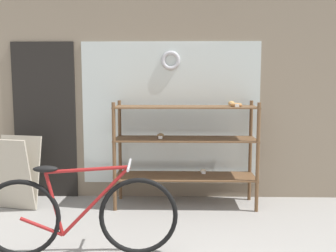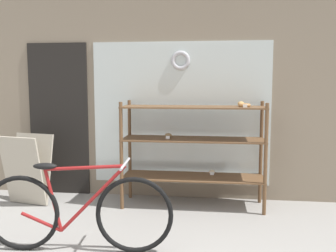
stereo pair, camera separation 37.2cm
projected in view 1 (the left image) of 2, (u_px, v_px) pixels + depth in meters
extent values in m
cube|color=gray|center=(156.00, 73.00, 5.01)|extent=(5.14, 0.08, 3.37)
cube|color=silver|center=(171.00, 113.00, 5.02)|extent=(2.37, 0.02, 1.90)
cube|color=black|center=(45.00, 121.00, 5.06)|extent=(0.84, 0.03, 2.10)
torus|color=#B7B7BC|center=(171.00, 61.00, 4.92)|extent=(0.26, 0.06, 0.26)
cylinder|color=brown|center=(114.00, 157.00, 4.52)|extent=(0.04, 0.04, 1.33)
cylinder|color=brown|center=(258.00, 158.00, 4.48)|extent=(0.04, 0.04, 1.33)
cylinder|color=brown|center=(120.00, 150.00, 4.98)|extent=(0.04, 0.04, 1.33)
cylinder|color=brown|center=(250.00, 151.00, 4.94)|extent=(0.04, 0.04, 1.33)
cube|color=brown|center=(185.00, 176.00, 4.76)|extent=(1.77, 0.50, 0.02)
cube|color=brown|center=(185.00, 139.00, 4.71)|extent=(1.77, 0.50, 0.02)
cube|color=brown|center=(185.00, 107.00, 4.66)|extent=(1.77, 0.50, 0.02)
ellipsoid|color=brown|center=(161.00, 136.00, 4.70)|extent=(0.09, 0.08, 0.06)
cube|color=white|center=(160.00, 138.00, 4.65)|extent=(0.05, 0.00, 0.04)
ellipsoid|color=tan|center=(231.00, 103.00, 4.77)|extent=(0.08, 0.07, 0.06)
cube|color=white|center=(232.00, 104.00, 4.72)|extent=(0.05, 0.00, 0.04)
ellipsoid|color=beige|center=(203.00, 171.00, 4.90)|extent=(0.08, 0.07, 0.06)
cube|color=white|center=(204.00, 173.00, 4.85)|extent=(0.05, 0.00, 0.04)
torus|color=#B27A42|center=(236.00, 105.00, 4.61)|extent=(0.15, 0.15, 0.04)
cube|color=white|center=(237.00, 105.00, 4.53)|extent=(0.05, 0.00, 0.04)
torus|color=black|center=(20.00, 218.00, 3.34)|extent=(0.72, 0.10, 0.72)
torus|color=black|center=(139.00, 216.00, 3.39)|extent=(0.72, 0.10, 0.72)
cylinder|color=maroon|center=(96.00, 201.00, 3.35)|extent=(0.63, 0.08, 0.64)
cylinder|color=maroon|center=(88.00, 170.00, 3.32)|extent=(0.74, 0.09, 0.07)
cylinder|color=maroon|center=(54.00, 204.00, 3.34)|extent=(0.16, 0.04, 0.59)
cylinder|color=maroon|center=(42.00, 227.00, 3.36)|extent=(0.38, 0.06, 0.19)
ellipsoid|color=black|center=(45.00, 169.00, 3.30)|extent=(0.23, 0.11, 0.06)
cylinder|color=#B2B2B7|center=(129.00, 165.00, 3.33)|extent=(0.06, 0.46, 0.02)
cube|color=#B2A893|center=(10.00, 175.00, 4.52)|extent=(0.60, 0.31, 0.89)
cube|color=#B2A893|center=(19.00, 171.00, 4.69)|extent=(0.60, 0.31, 0.89)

